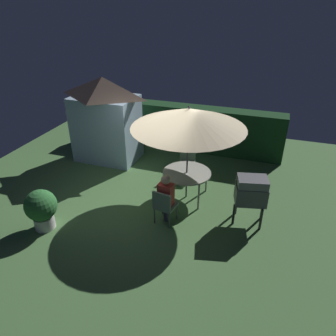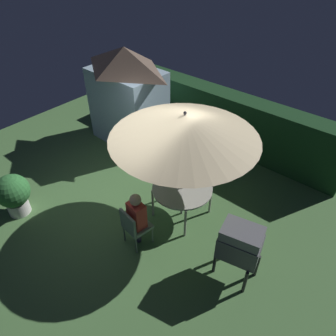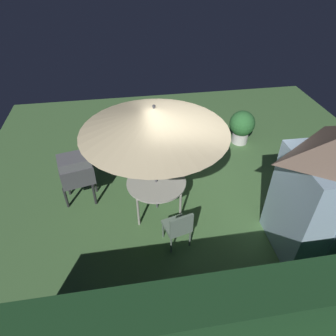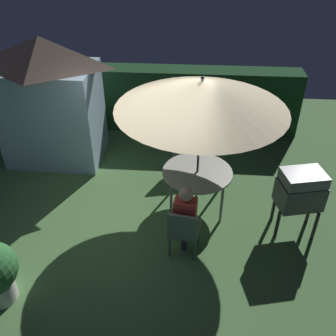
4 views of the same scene
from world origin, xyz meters
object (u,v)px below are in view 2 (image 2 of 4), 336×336
at_px(patio_table, 182,190).
at_px(potted_plant_by_shed, 13,193).
at_px(garden_shed, 128,96).
at_px(patio_umbrella, 185,126).
at_px(chair_far_side, 201,167).
at_px(bbq_grill, 240,244).
at_px(chair_near_shed, 134,226).
at_px(person_in_red, 137,214).

distance_m(patio_table, potted_plant_by_shed, 3.60).
xyz_separation_m(garden_shed, patio_table, (3.08, -1.45, -0.66)).
height_order(patio_umbrella, chair_far_side, patio_umbrella).
height_order(patio_table, bbq_grill, bbq_grill).
distance_m(patio_table, chair_near_shed, 1.27).
xyz_separation_m(patio_table, person_in_red, (-0.18, -1.16, 0.08)).
height_order(garden_shed, patio_table, garden_shed).
bearing_deg(chair_near_shed, patio_table, 81.30).
height_order(patio_umbrella, bbq_grill, patio_umbrella).
bearing_deg(person_in_red, chair_near_shed, -98.70).
height_order(chair_near_shed, chair_far_side, same).
bearing_deg(person_in_red, patio_umbrella, 81.30).
height_order(garden_shed, chair_far_side, garden_shed).
distance_m(patio_table, bbq_grill, 1.77).
bearing_deg(patio_umbrella, chair_near_shed, -98.70).
xyz_separation_m(patio_umbrella, chair_far_side, (-0.28, 1.08, -1.71)).
relative_size(patio_table, chair_near_shed, 1.40).
bearing_deg(bbq_grill, patio_table, 161.94).
relative_size(chair_near_shed, chair_far_side, 1.00).
relative_size(bbq_grill, chair_near_shed, 1.33).
bearing_deg(garden_shed, patio_umbrella, -25.21).
bearing_deg(potted_plant_by_shed, chair_far_side, 53.60).
xyz_separation_m(patio_umbrella, bbq_grill, (1.68, -0.55, -1.38)).
relative_size(garden_shed, chair_near_shed, 2.97).
xyz_separation_m(garden_shed, patio_umbrella, (3.08, -1.45, 0.87)).
distance_m(patio_umbrella, person_in_red, 1.86).
xyz_separation_m(patio_umbrella, potted_plant_by_shed, (-2.77, -2.30, -1.67)).
relative_size(patio_umbrella, chair_near_shed, 3.12).
bearing_deg(patio_table, person_in_red, -98.70).
distance_m(patio_umbrella, potted_plant_by_shed, 3.97).
distance_m(bbq_grill, potted_plant_by_shed, 4.79).
bearing_deg(garden_shed, chair_near_shed, -42.95).
bearing_deg(chair_far_side, person_in_red, -87.45).
bearing_deg(potted_plant_by_shed, patio_umbrella, 39.70).
distance_m(chair_far_side, potted_plant_by_shed, 4.20).
height_order(bbq_grill, potted_plant_by_shed, bbq_grill).
height_order(garden_shed, potted_plant_by_shed, garden_shed).
height_order(chair_near_shed, potted_plant_by_shed, potted_plant_by_shed).
bearing_deg(chair_far_side, patio_umbrella, -75.66).
height_order(garden_shed, bbq_grill, garden_shed).
bearing_deg(potted_plant_by_shed, chair_near_shed, 22.28).
height_order(patio_table, chair_near_shed, chair_near_shed).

